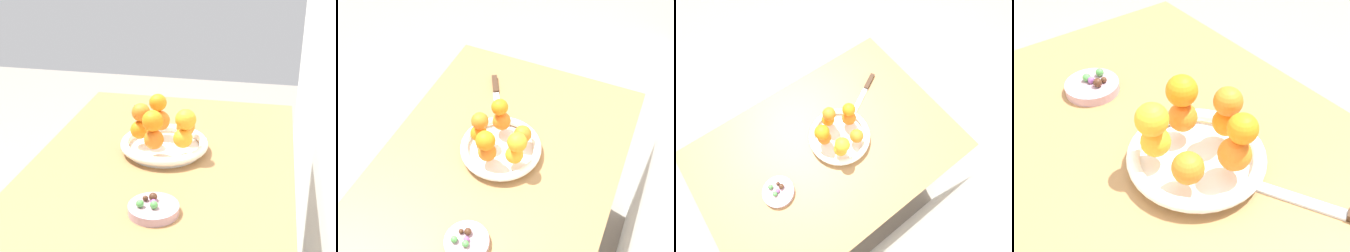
# 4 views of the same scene
# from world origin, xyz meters

# --- Properties ---
(dining_table) EXTENTS (1.10, 0.76, 0.74)m
(dining_table) POSITION_xyz_m (0.00, 0.00, 0.65)
(dining_table) COLOR #9E7042
(dining_table) RESTS_ON ground_plane
(fruit_bowl) EXTENTS (0.27, 0.27, 0.04)m
(fruit_bowl) POSITION_xyz_m (-0.08, -0.01, 0.76)
(fruit_bowl) COLOR white
(fruit_bowl) RESTS_ON dining_table
(candy_dish) EXTENTS (0.13, 0.13, 0.02)m
(candy_dish) POSITION_xyz_m (0.26, 0.04, 0.75)
(candy_dish) COLOR #B28C99
(candy_dish) RESTS_ON dining_table
(orange_0) EXTENTS (0.06, 0.06, 0.06)m
(orange_0) POSITION_xyz_m (-0.01, -0.02, 0.81)
(orange_0) COLOR orange
(orange_0) RESTS_ON fruit_bowl
(orange_1) EXTENTS (0.06, 0.06, 0.06)m
(orange_1) POSITION_xyz_m (-0.04, 0.06, 0.81)
(orange_1) COLOR orange
(orange_1) RESTS_ON fruit_bowl
(orange_2) EXTENTS (0.06, 0.06, 0.06)m
(orange_2) POSITION_xyz_m (-0.12, 0.05, 0.81)
(orange_2) COLOR orange
(orange_2) RESTS_ON fruit_bowl
(orange_3) EXTENTS (0.06, 0.06, 0.06)m
(orange_3) POSITION_xyz_m (-0.15, -0.04, 0.81)
(orange_3) COLOR orange
(orange_3) RESTS_ON fruit_bowl
(orange_4) EXTENTS (0.06, 0.06, 0.06)m
(orange_4) POSITION_xyz_m (-0.07, -0.08, 0.81)
(orange_4) COLOR orange
(orange_4) RESTS_ON fruit_bowl
(orange_5) EXTENTS (0.06, 0.06, 0.06)m
(orange_5) POSITION_xyz_m (-0.01, -0.03, 0.87)
(orange_5) COLOR orange
(orange_5) RESTS_ON orange_0
(orange_6) EXTENTS (0.06, 0.06, 0.06)m
(orange_6) POSITION_xyz_m (-0.15, -0.04, 0.87)
(orange_6) COLOR orange
(orange_6) RESTS_ON orange_3
(orange_7) EXTENTS (0.06, 0.06, 0.06)m
(orange_7) POSITION_xyz_m (-0.04, 0.06, 0.87)
(orange_7) COLOR orange
(orange_7) RESTS_ON orange_1
(orange_8) EXTENTS (0.06, 0.06, 0.06)m
(orange_8) POSITION_xyz_m (-0.08, -0.08, 0.86)
(orange_8) COLOR orange
(orange_8) RESTS_ON orange_4
(candy_ball_0) EXTENTS (0.02, 0.02, 0.02)m
(candy_ball_0) POSITION_xyz_m (0.28, 0.01, 0.77)
(candy_ball_0) COLOR #4C9947
(candy_ball_0) RESTS_ON candy_dish
(candy_ball_1) EXTENTS (0.02, 0.02, 0.02)m
(candy_ball_1) POSITION_xyz_m (0.24, 0.03, 0.77)
(candy_ball_1) COLOR #472819
(candy_ball_1) RESTS_ON candy_dish
(candy_ball_2) EXTENTS (0.02, 0.02, 0.02)m
(candy_ball_2) POSITION_xyz_m (0.26, 0.04, 0.77)
(candy_ball_2) COLOR #8C4C99
(candy_ball_2) RESTS_ON candy_dish
(candy_ball_3) EXTENTS (0.01, 0.01, 0.01)m
(candy_ball_3) POSITION_xyz_m (0.25, 0.01, 0.77)
(candy_ball_3) COLOR #472819
(candy_ball_3) RESTS_ON candy_dish
(candy_ball_4) EXTENTS (0.02, 0.02, 0.02)m
(candy_ball_4) POSITION_xyz_m (0.27, 0.04, 0.77)
(candy_ball_4) COLOR #4C9947
(candy_ball_4) RESTS_ON candy_dish
(knife) EXTENTS (0.24, 0.14, 0.01)m
(knife) POSITION_xyz_m (-0.31, -0.13, 0.75)
(knife) COLOR #3F2819
(knife) RESTS_ON dining_table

